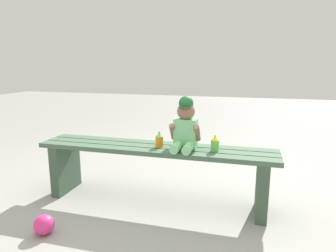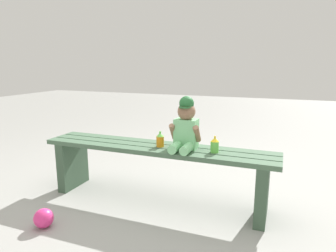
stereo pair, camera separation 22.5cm
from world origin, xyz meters
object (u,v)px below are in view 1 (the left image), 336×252
(child_figure, at_px, (185,126))
(sippy_cup_right, at_px, (215,144))
(toy_ball, at_px, (44,225))
(sippy_cup_left, at_px, (159,140))
(park_bench, at_px, (155,163))

(child_figure, bearing_deg, sippy_cup_right, -3.10)
(sippy_cup_right, height_order, toy_ball, sippy_cup_right)
(sippy_cup_left, bearing_deg, toy_ball, -133.14)
(toy_ball, bearing_deg, sippy_cup_right, 31.88)
(sippy_cup_left, relative_size, toy_ball, 0.92)
(park_bench, height_order, child_figure, child_figure)
(sippy_cup_right, bearing_deg, child_figure, 176.90)
(park_bench, xyz_separation_m, sippy_cup_right, (0.47, -0.01, 0.20))
(sippy_cup_right, bearing_deg, sippy_cup_left, 180.00)
(child_figure, relative_size, sippy_cup_right, 3.26)
(sippy_cup_right, xyz_separation_m, toy_ball, (-1.04, -0.65, -0.46))
(sippy_cup_right, bearing_deg, toy_ball, -148.12)
(park_bench, distance_m, child_figure, 0.40)
(park_bench, distance_m, sippy_cup_left, 0.21)
(child_figure, distance_m, sippy_cup_right, 0.26)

